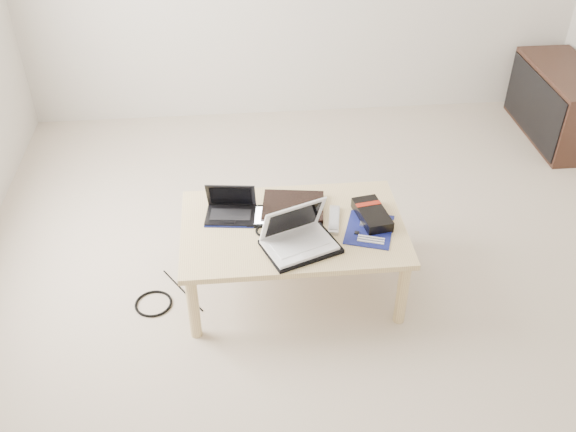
{
  "coord_description": "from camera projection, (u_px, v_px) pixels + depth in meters",
  "views": [
    {
      "loc": [
        -0.53,
        -2.45,
        2.33
      ],
      "look_at": [
        -0.3,
        0.03,
        0.46
      ],
      "focal_mm": 40.0,
      "sensor_mm": 36.0,
      "label": 1
    }
  ],
  "objects": [
    {
      "name": "neoprene_sleeve",
      "position": [
        301.0,
        247.0,
        3.01
      ],
      "size": [
        0.4,
        0.35,
        0.02
      ],
      "primitive_type": "cube",
      "rotation": [
        0.0,
        0.0,
        0.36
      ],
      "color": "black",
      "rests_on": "coffee_table"
    },
    {
      "name": "floor_cable_coil",
      "position": [
        153.0,
        304.0,
        3.28
      ],
      "size": [
        0.22,
        0.22,
        0.01
      ],
      "primitive_type": "torus",
      "rotation": [
        0.0,
        0.0,
        0.14
      ],
      "color": "black",
      "rests_on": "ground"
    },
    {
      "name": "motherboard",
      "position": [
        370.0,
        230.0,
        3.13
      ],
      "size": [
        0.3,
        0.33,
        0.01
      ],
      "color": "#0D0F53",
      "rests_on": "coffee_table"
    },
    {
      "name": "cable_coil",
      "position": [
        265.0,
        231.0,
        3.11
      ],
      "size": [
        0.12,
        0.12,
        0.01
      ],
      "primitive_type": "torus",
      "rotation": [
        0.0,
        0.0,
        -0.28
      ],
      "color": "black",
      "rests_on": "coffee_table"
    },
    {
      "name": "coffee_table",
      "position": [
        293.0,
        234.0,
        3.18
      ],
      "size": [
        1.1,
        0.7,
        0.4
      ],
      "color": "#D7BF81",
      "rests_on": "ground"
    },
    {
      "name": "floor_cable_trail",
      "position": [
        183.0,
        290.0,
        3.36
      ],
      "size": [
        0.22,
        0.33,
        0.01
      ],
      "primitive_type": "cylinder",
      "rotation": [
        1.57,
        0.0,
        0.58
      ],
      "color": "black",
      "rests_on": "ground"
    },
    {
      "name": "ground",
      "position": [
        344.0,
        287.0,
        3.39
      ],
      "size": [
        4.0,
        4.0,
        0.0
      ],
      "primitive_type": "plane",
      "color": "beige",
      "rests_on": "ground"
    },
    {
      "name": "white_laptop",
      "position": [
        297.0,
        236.0,
        2.99
      ],
      "size": [
        0.37,
        0.32,
        0.21
      ],
      "color": "white",
      "rests_on": "neoprene_sleeve"
    },
    {
      "name": "tablet",
      "position": [
        270.0,
        216.0,
        3.21
      ],
      "size": [
        0.25,
        0.19,
        0.01
      ],
      "color": "black",
      "rests_on": "coffee_table"
    },
    {
      "name": "remote",
      "position": [
        334.0,
        220.0,
        3.18
      ],
      "size": [
        0.09,
        0.23,
        0.02
      ],
      "color": "#B7B6BB",
      "rests_on": "coffee_table"
    },
    {
      "name": "gpu_box",
      "position": [
        372.0,
        215.0,
        3.18
      ],
      "size": [
        0.17,
        0.28,
        0.06
      ],
      "color": "black",
      "rests_on": "coffee_table"
    },
    {
      "name": "media_cabinet",
      "position": [
        560.0,
        104.0,
        4.53
      ],
      "size": [
        0.41,
        0.9,
        0.5
      ],
      "color": "#3C2218",
      "rests_on": "ground"
    },
    {
      "name": "book",
      "position": [
        293.0,
        207.0,
        3.26
      ],
      "size": [
        0.34,
        0.3,
        0.03
      ],
      "color": "black",
      "rests_on": "coffee_table"
    },
    {
      "name": "netbook",
      "position": [
        231.0,
        209.0,
        3.2
      ],
      "size": [
        0.27,
        0.21,
        0.17
      ],
      "color": "black",
      "rests_on": "coffee_table"
    }
  ]
}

